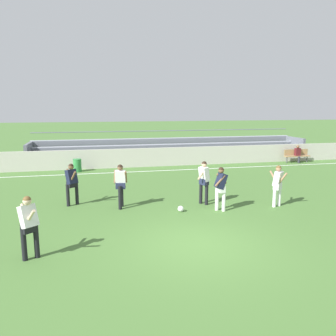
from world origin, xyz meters
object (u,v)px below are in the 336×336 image
player_white_wide_left (121,182)px  soccer_ball (181,209)px  player_dark_dropping_back (221,185)px  player_white_trailing_run (29,222)px  bench_far_right (297,155)px  spectator_seated (298,153)px  bleacher_stand (173,149)px  trash_bin (77,165)px  player_white_deep_cover (204,179)px  player_white_challenging (278,182)px  player_dark_overlapping (72,181)px

player_white_wide_left → soccer_ball: player_white_wide_left is taller
player_dark_dropping_back → player_white_trailing_run: bearing=-156.0°
bench_far_right → player_white_wide_left: bearing=-147.7°
spectator_seated → player_white_wide_left: player_white_wide_left is taller
bench_far_right → player_dark_dropping_back: player_dark_dropping_back is taller
bleacher_stand → player_white_trailing_run: size_ratio=11.82×
trash_bin → player_dark_dropping_back: bearing=-59.2°
player_white_deep_cover → player_white_challenging: player_white_deep_cover is taller
trash_bin → player_white_wide_left: (1.87, -7.95, 0.62)m
player_white_trailing_run → soccer_ball: size_ratio=7.47×
soccer_ball → player_dark_overlapping: bearing=155.9°
player_white_deep_cover → player_white_trailing_run: bearing=-147.6°
spectator_seated → player_dark_dropping_back: 13.02m
player_dark_overlapping → player_white_wide_left: size_ratio=0.98×
bench_far_right → player_dark_overlapping: bearing=-153.4°
bench_far_right → player_dark_dropping_back: bearing=-135.0°
player_dark_dropping_back → player_white_challenging: size_ratio=1.02×
player_white_challenging → player_white_wide_left: 6.00m
bleacher_stand → trash_bin: (-6.52, -2.76, -0.47)m
bench_far_right → player_white_challenging: (-6.93, -9.24, 0.41)m
player_white_challenging → player_dark_overlapping: 7.94m
soccer_ball → player_white_challenging: bearing=-2.6°
soccer_ball → player_dark_dropping_back: bearing=-7.4°
player_white_deep_cover → player_dark_dropping_back: 1.02m
player_white_challenging → soccer_ball: (-3.80, 0.17, -0.84)m
bleacher_stand → bench_far_right: bearing=-17.7°
player_white_deep_cover → soccer_ball: (-1.14, -0.77, -0.92)m
spectator_seated → player_white_trailing_run: size_ratio=0.74×
player_dark_dropping_back → player_white_deep_cover: bearing=108.4°
bench_far_right → trash_bin: bearing=-179.4°
bleacher_stand → spectator_seated: bleacher_stand is taller
player_white_challenging → trash_bin: bearing=130.5°
trash_bin → spectator_seated: spectator_seated is taller
player_dark_dropping_back → player_white_wide_left: player_white_wide_left is taller
player_dark_dropping_back → soccer_ball: bearing=172.6°
player_white_challenging → player_dark_overlapping: player_dark_overlapping is taller
player_white_wide_left → soccer_ball: (2.09, -0.97, -0.89)m
bleacher_stand → spectator_seated: bearing=-18.5°
spectator_seated → player_white_wide_left: (-12.82, -7.98, 0.30)m
player_white_deep_cover → player_dark_dropping_back: (0.32, -0.96, -0.06)m
trash_bin → player_white_challenging: player_white_challenging is taller
spectator_seated → player_white_challenging: bearing=-127.2°
player_dark_dropping_back → player_white_challenging: bearing=0.5°
player_white_trailing_run → player_dark_overlapping: player_dark_overlapping is taller
spectator_seated → bench_far_right: bearing=90.0°
player_white_wide_left → bleacher_stand: bearing=66.5°
bleacher_stand → player_white_deep_cover: 11.01m
bleacher_stand → player_white_challenging: size_ratio=12.06×
bleacher_stand → player_dark_overlapping: bearing=-123.0°
player_white_wide_left → player_dark_overlapping: bearing=156.9°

